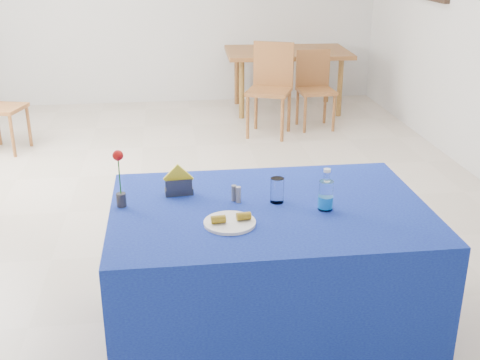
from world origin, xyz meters
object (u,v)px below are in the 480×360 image
at_px(chair_bg_right, 314,83).
at_px(water_bottle, 326,196).
at_px(chair_bg_left, 271,82).
at_px(plate, 230,223).
at_px(blue_table, 268,272).
at_px(oak_table, 287,57).

bearing_deg(chair_bg_right, water_bottle, -105.72).
xyz_separation_m(chair_bg_left, chair_bg_right, (0.54, 0.20, -0.07)).
xyz_separation_m(plate, blue_table, (0.22, 0.18, -0.39)).
relative_size(oak_table, chair_bg_left, 1.55).
bearing_deg(water_bottle, plate, -167.24).
xyz_separation_m(plate, oak_table, (1.25, 4.82, -0.09)).
bearing_deg(blue_table, chair_bg_left, 79.91).
bearing_deg(oak_table, plate, -104.51).
bearing_deg(chair_bg_left, chair_bg_right, 42.70).
height_order(oak_table, chair_bg_right, chair_bg_right).
bearing_deg(plate, chair_bg_right, 70.77).
bearing_deg(blue_table, plate, -140.75).
height_order(water_bottle, chair_bg_right, water_bottle).
bearing_deg(blue_table, chair_bg_right, 72.89).
bearing_deg(plate, oak_table, 75.49).
relative_size(plate, chair_bg_left, 0.25).
distance_m(blue_table, chair_bg_left, 3.73).
xyz_separation_m(plate, water_bottle, (0.49, 0.11, 0.06)).
bearing_deg(chair_bg_right, plate, -111.79).
height_order(plate, blue_table, plate).
height_order(blue_table, chair_bg_right, chair_bg_right).
distance_m(water_bottle, chair_bg_left, 3.77).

